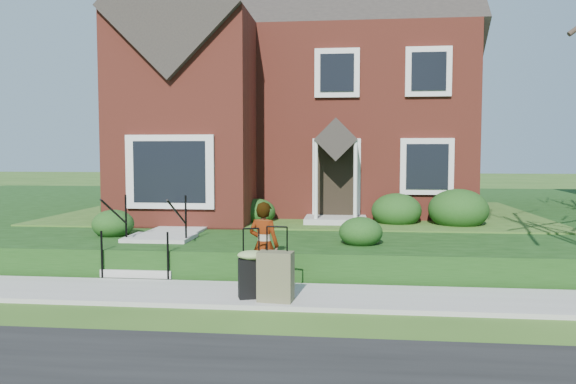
# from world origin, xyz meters

# --- Properties ---
(ground) EXTENTS (120.00, 120.00, 0.00)m
(ground) POSITION_xyz_m (0.00, 0.00, 0.00)
(ground) COLOR #2D5119
(ground) RESTS_ON ground
(sidewalk) EXTENTS (60.00, 1.60, 0.08)m
(sidewalk) POSITION_xyz_m (0.00, 0.00, 0.04)
(sidewalk) COLOR #9E9B93
(sidewalk) RESTS_ON ground
(terrace) EXTENTS (44.00, 20.00, 0.60)m
(terrace) POSITION_xyz_m (4.00, 10.90, 0.30)
(terrace) COLOR black
(terrace) RESTS_ON ground
(walkway) EXTENTS (1.20, 6.00, 0.06)m
(walkway) POSITION_xyz_m (-2.50, 5.00, 0.63)
(walkway) COLOR #9E9B93
(walkway) RESTS_ON terrace
(main_house) EXTENTS (10.40, 10.20, 9.40)m
(main_house) POSITION_xyz_m (-0.21, 9.61, 5.26)
(main_house) COLOR maroon
(main_house) RESTS_ON terrace
(front_steps) EXTENTS (1.40, 2.02, 1.50)m
(front_steps) POSITION_xyz_m (-2.50, 1.84, 0.47)
(front_steps) COLOR #9E9B93
(front_steps) RESTS_ON ground
(foundation_shrubs) EXTENTS (10.21, 4.43, 1.06)m
(foundation_shrubs) POSITION_xyz_m (0.51, 4.96, 1.06)
(foundation_shrubs) COLOR #15340F
(foundation_shrubs) RESTS_ON terrace
(woman) EXTENTS (0.64, 0.51, 1.53)m
(woman) POSITION_xyz_m (0.06, 0.34, 0.85)
(woman) COLOR #999999
(woman) RESTS_ON sidewalk
(suitcase_black) EXTENTS (0.58, 0.52, 1.15)m
(suitcase_black) POSITION_xyz_m (-0.04, -0.33, 0.53)
(suitcase_black) COLOR black
(suitcase_black) RESTS_ON sidewalk
(suitcase_olive) EXTENTS (0.59, 0.38, 1.21)m
(suitcase_olive) POSITION_xyz_m (0.38, -0.49, 0.48)
(suitcase_olive) COLOR brown
(suitcase_olive) RESTS_ON sidewalk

